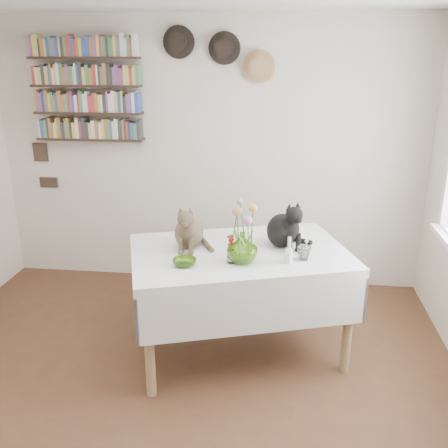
# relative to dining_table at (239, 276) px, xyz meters

# --- Properties ---
(room) EXTENTS (4.08, 4.58, 2.58)m
(room) POSITION_rel_dining_table_xyz_m (-0.40, -0.98, 0.63)
(room) COLOR brown
(room) RESTS_ON ground
(dining_table) EXTENTS (1.76, 1.40, 0.82)m
(dining_table) POSITION_rel_dining_table_xyz_m (0.00, 0.00, 0.00)
(dining_table) COLOR white
(dining_table) RESTS_ON room
(tabby_cat) EXTENTS (0.23, 0.29, 0.34)m
(tabby_cat) POSITION_rel_dining_table_xyz_m (-0.37, 0.03, 0.37)
(tabby_cat) COLOR brown
(tabby_cat) RESTS_ON dining_table
(black_cat) EXTENTS (0.38, 0.39, 0.37)m
(black_cat) POSITION_rel_dining_table_xyz_m (0.30, 0.13, 0.38)
(black_cat) COLOR black
(black_cat) RESTS_ON dining_table
(flower_vase) EXTENTS (0.24, 0.24, 0.22)m
(flower_vase) POSITION_rel_dining_table_xyz_m (0.04, -0.21, 0.31)
(flower_vase) COLOR #85C035
(flower_vase) RESTS_ON dining_table
(green_bowl) EXTENTS (0.17, 0.17, 0.05)m
(green_bowl) POSITION_rel_dining_table_xyz_m (-0.34, -0.31, 0.23)
(green_bowl) COLOR #85C035
(green_bowl) RESTS_ON dining_table
(drinking_glass) EXTENTS (0.11, 0.11, 0.09)m
(drinking_glass) POSITION_rel_dining_table_xyz_m (0.45, -0.11, 0.25)
(drinking_glass) COLOR white
(drinking_glass) RESTS_ON dining_table
(candlestick) EXTENTS (0.05, 0.05, 0.19)m
(candlestick) POSITION_rel_dining_table_xyz_m (0.35, -0.19, 0.26)
(candlestick) COLOR white
(candlestick) RESTS_ON dining_table
(berry_jar) EXTENTS (0.06, 0.06, 0.23)m
(berry_jar) POSITION_rel_dining_table_xyz_m (-0.04, -0.22, 0.30)
(berry_jar) COLOR white
(berry_jar) RESTS_ON dining_table
(porcelain_figurine) EXTENTS (0.04, 0.04, 0.08)m
(porcelain_figurine) POSITION_rel_dining_table_xyz_m (0.47, 0.06, 0.24)
(porcelain_figurine) COLOR white
(porcelain_figurine) RESTS_ON dining_table
(flower_bouquet) EXTENTS (0.17, 0.12, 0.39)m
(flower_bouquet) POSITION_rel_dining_table_xyz_m (0.04, -0.20, 0.54)
(flower_bouquet) COLOR #4C7233
(flower_bouquet) RESTS_ON flower_vase
(bookshelf_unit) EXTENTS (1.00, 0.16, 0.91)m
(bookshelf_unit) POSITION_rel_dining_table_xyz_m (-1.50, 1.18, 1.23)
(bookshelf_unit) COLOR #322018
(bookshelf_unit) RESTS_ON room
(wall_hats) EXTENTS (0.98, 0.09, 0.48)m
(wall_hats) POSITION_rel_dining_table_xyz_m (-0.29, 1.21, 1.55)
(wall_hats) COLOR black
(wall_hats) RESTS_ON room
(wall_art_plaques) EXTENTS (0.21, 0.02, 0.44)m
(wall_art_plaques) POSITION_rel_dining_table_xyz_m (-2.03, 1.25, 0.51)
(wall_art_plaques) COLOR #38281E
(wall_art_plaques) RESTS_ON room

